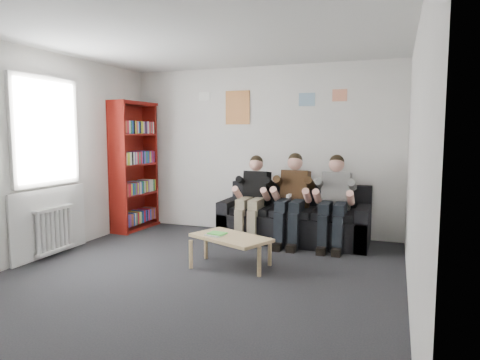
# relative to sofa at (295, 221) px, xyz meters

# --- Properties ---
(room_shell) EXTENTS (5.00, 5.00, 5.00)m
(room_shell) POSITION_rel_sofa_xyz_m (-0.68, -2.09, 1.05)
(room_shell) COLOR black
(room_shell) RESTS_ON ground
(sofa) EXTENTS (2.19, 0.89, 0.84)m
(sofa) POSITION_rel_sofa_xyz_m (0.00, 0.00, 0.00)
(sofa) COLOR black
(sofa) RESTS_ON ground
(bookshelf) EXTENTS (0.32, 0.97, 2.15)m
(bookshelf) POSITION_rel_sofa_xyz_m (-2.74, -0.12, 0.77)
(bookshelf) COLOR maroon
(bookshelf) RESTS_ON ground
(coffee_table) EXTENTS (0.96, 0.53, 0.38)m
(coffee_table) POSITION_rel_sofa_xyz_m (-0.44, -1.55, 0.03)
(coffee_table) COLOR #D4BB7A
(coffee_table) RESTS_ON ground
(game_cases) EXTENTS (0.23, 0.19, 0.03)m
(game_cases) POSITION_rel_sofa_xyz_m (-0.62, -1.58, 0.10)
(game_cases) COLOR silver
(game_cases) RESTS_ON coffee_table
(person_left) EXTENTS (0.39, 0.83, 1.29)m
(person_left) POSITION_rel_sofa_xyz_m (-0.61, -0.20, 0.34)
(person_left) COLOR black
(person_left) RESTS_ON sofa
(person_middle) EXTENTS (0.41, 0.88, 1.34)m
(person_middle) POSITION_rel_sofa_xyz_m (0.00, -0.20, 0.36)
(person_middle) COLOR #452A17
(person_middle) RESTS_ON sofa
(person_right) EXTENTS (0.40, 0.86, 1.32)m
(person_right) POSITION_rel_sofa_xyz_m (0.61, -0.20, 0.35)
(person_right) COLOR silver
(person_right) RESTS_ON sofa
(radiator) EXTENTS (0.10, 0.64, 0.60)m
(radiator) POSITION_rel_sofa_xyz_m (-2.83, -1.89, 0.05)
(radiator) COLOR white
(radiator) RESTS_ON ground
(window) EXTENTS (0.05, 1.30, 2.36)m
(window) POSITION_rel_sofa_xyz_m (-2.90, -1.89, 0.72)
(window) COLOR white
(window) RESTS_ON room_shell
(poster_large) EXTENTS (0.42, 0.01, 0.55)m
(poster_large) POSITION_rel_sofa_xyz_m (-1.08, 0.40, 1.75)
(poster_large) COLOR gold
(poster_large) RESTS_ON room_shell
(poster_blue) EXTENTS (0.25, 0.01, 0.20)m
(poster_blue) POSITION_rel_sofa_xyz_m (0.07, 0.40, 1.85)
(poster_blue) COLOR #3A8DC6
(poster_blue) RESTS_ON room_shell
(poster_pink) EXTENTS (0.22, 0.01, 0.18)m
(poster_pink) POSITION_rel_sofa_xyz_m (0.57, 0.40, 1.90)
(poster_pink) COLOR #DB448C
(poster_pink) RESTS_ON room_shell
(poster_sign) EXTENTS (0.20, 0.01, 0.14)m
(poster_sign) POSITION_rel_sofa_xyz_m (-1.68, 0.40, 1.95)
(poster_sign) COLOR white
(poster_sign) RESTS_ON room_shell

